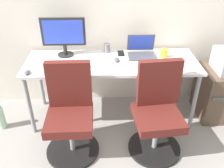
% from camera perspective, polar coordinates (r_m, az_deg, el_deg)
% --- Properties ---
extents(ground_plane, '(5.28, 5.28, 0.00)m').
position_cam_1_polar(ground_plane, '(3.06, -0.03, -7.24)').
color(ground_plane, gray).
extents(back_wall, '(4.40, 0.04, 2.60)m').
position_cam_1_polar(back_wall, '(2.85, -0.33, 19.09)').
color(back_wall, silver).
rests_on(back_wall, ground).
extents(desk, '(1.88, 0.64, 0.74)m').
position_cam_1_polar(desk, '(2.68, -0.04, 4.12)').
color(desk, silver).
rests_on(desk, ground).
extents(office_chair_left, '(0.54, 0.54, 0.94)m').
position_cam_1_polar(office_chair_left, '(2.41, -9.75, -7.18)').
color(office_chair_left, black).
rests_on(office_chair_left, ground).
extents(office_chair_right, '(0.54, 0.54, 0.94)m').
position_cam_1_polar(office_chair_right, '(2.44, 10.57, -6.73)').
color(office_chair_right, black).
rests_on(office_chair_right, ground).
extents(side_cabinet, '(0.59, 0.51, 0.61)m').
position_cam_1_polar(side_cabinet, '(3.21, 24.83, -1.84)').
color(side_cabinet, brown).
rests_on(side_cabinet, ground).
extents(water_bottle_on_floor, '(0.09, 0.09, 0.31)m').
position_cam_1_polar(water_bottle_on_floor, '(3.06, -24.66, -7.08)').
color(water_bottle_on_floor, '#A5D8B2').
rests_on(water_bottle_on_floor, ground).
extents(desktop_monitor, '(0.48, 0.18, 0.43)m').
position_cam_1_polar(desktop_monitor, '(2.75, -11.31, 11.41)').
color(desktop_monitor, '#262626').
rests_on(desktop_monitor, desk).
extents(open_laptop, '(0.31, 0.27, 0.22)m').
position_cam_1_polar(open_laptop, '(2.80, 6.93, 7.80)').
color(open_laptop, '#4C4C51').
rests_on(open_laptop, desk).
extents(keyboard_by_monitor, '(0.34, 0.12, 0.02)m').
position_cam_1_polar(keyboard_by_monitor, '(2.48, -13.06, 2.76)').
color(keyboard_by_monitor, '#B7B7B7').
rests_on(keyboard_by_monitor, desk).
extents(keyboard_by_laptop, '(0.34, 0.12, 0.02)m').
position_cam_1_polar(keyboard_by_laptop, '(2.58, -3.70, 4.73)').
color(keyboard_by_laptop, silver).
rests_on(keyboard_by_laptop, desk).
extents(mouse_by_monitor, '(0.06, 0.10, 0.03)m').
position_cam_1_polar(mouse_by_monitor, '(2.65, 1.09, 5.67)').
color(mouse_by_monitor, '#515156').
rests_on(mouse_by_monitor, desk).
extents(mouse_by_laptop, '(0.06, 0.10, 0.03)m').
position_cam_1_polar(mouse_by_laptop, '(2.54, -19.28, 2.60)').
color(mouse_by_laptop, '#515156').
rests_on(mouse_by_laptop, desk).
extents(coffee_mug, '(0.08, 0.08, 0.09)m').
position_cam_1_polar(coffee_mug, '(2.80, 12.12, 7.12)').
color(coffee_mug, yellow).
rests_on(coffee_mug, desk).
extents(pen_cup, '(0.07, 0.07, 0.10)m').
position_cam_1_polar(pen_cup, '(2.85, -1.20, 8.46)').
color(pen_cup, slate).
rests_on(pen_cup, desk).
extents(phone_near_laptop, '(0.07, 0.14, 0.01)m').
position_cam_1_polar(phone_near_laptop, '(2.83, 2.09, 7.20)').
color(phone_near_laptop, black).
rests_on(phone_near_laptop, desk).
extents(paper_pile, '(0.21, 0.30, 0.01)m').
position_cam_1_polar(paper_pile, '(2.65, 16.03, 4.12)').
color(paper_pile, white).
rests_on(paper_pile, desk).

